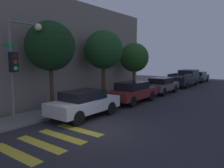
# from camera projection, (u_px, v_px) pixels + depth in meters

# --- Properties ---
(ground_plane) EXTENTS (60.00, 60.00, 0.00)m
(ground_plane) POSITION_uv_depth(u_px,v_px,m) (99.00, 131.00, 9.72)
(ground_plane) COLOR #28282D
(sidewalk) EXTENTS (26.00, 2.03, 0.14)m
(sidewalk) POSITION_uv_depth(u_px,v_px,m) (41.00, 115.00, 12.20)
(sidewalk) COLOR slate
(sidewalk) RESTS_ON ground
(crosswalk) EXTENTS (5.54, 2.60, 0.00)m
(crosswalk) POSITION_uv_depth(u_px,v_px,m) (28.00, 148.00, 7.82)
(crosswalk) COLOR gold
(crosswalk) RESTS_ON ground
(traffic_light_pole) EXTENTS (2.02, 0.56, 5.00)m
(traffic_light_pole) POSITION_uv_depth(u_px,v_px,m) (19.00, 56.00, 10.01)
(traffic_light_pole) COLOR slate
(traffic_light_pole) RESTS_ON ground
(sedan_near_corner) EXTENTS (4.21, 1.83, 1.48)m
(sedan_near_corner) POSITION_uv_depth(u_px,v_px,m) (84.00, 103.00, 11.89)
(sedan_near_corner) COLOR silver
(sedan_near_corner) RESTS_ON ground
(sedan_middle) EXTENTS (4.51, 1.85, 1.51)m
(sedan_middle) POSITION_uv_depth(u_px,v_px,m) (133.00, 91.00, 15.97)
(sedan_middle) COLOR maroon
(sedan_middle) RESTS_ON ground
(sedan_far_end) EXTENTS (4.34, 1.77, 1.47)m
(sedan_far_end) POSITION_uv_depth(u_px,v_px,m) (162.00, 85.00, 20.08)
(sedan_far_end) COLOR #4C5156
(sedan_far_end) RESTS_ON ground
(pickup_truck) EXTENTS (5.58, 1.95, 1.85)m
(pickup_truck) POSITION_uv_depth(u_px,v_px,m) (185.00, 78.00, 25.32)
(pickup_truck) COLOR black
(pickup_truck) RESTS_ON ground
(sedan_tail_of_row) EXTENTS (4.46, 1.82, 1.42)m
(sedan_tail_of_row) POSITION_uv_depth(u_px,v_px,m) (199.00, 76.00, 29.92)
(sedan_tail_of_row) COLOR #2D3351
(sedan_tail_of_row) RESTS_ON ground
(tree_near_corner) EXTENTS (2.77, 2.77, 5.28)m
(tree_near_corner) POSITION_uv_depth(u_px,v_px,m) (50.00, 46.00, 12.14)
(tree_near_corner) COLOR #42301E
(tree_near_corner) RESTS_ON ground
(tree_midblock) EXTENTS (2.81, 2.81, 5.26)m
(tree_midblock) POSITION_uv_depth(u_px,v_px,m) (103.00, 50.00, 15.92)
(tree_midblock) COLOR #4C3823
(tree_midblock) RESTS_ON ground
(tree_far_end) EXTENTS (2.59, 2.59, 4.59)m
(tree_far_end) POSITION_uv_depth(u_px,v_px,m) (134.00, 58.00, 19.50)
(tree_far_end) COLOR brown
(tree_far_end) RESTS_ON ground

